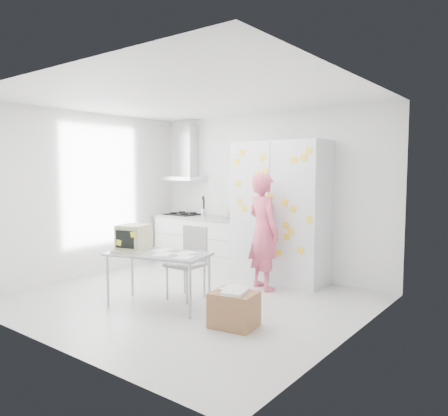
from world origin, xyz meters
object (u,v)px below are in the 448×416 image
Objects in this scene: cardboard_box at (234,309)px; desk at (142,245)px; person at (263,231)px; chair at (190,258)px.

desk is at bearing -178.91° from cardboard_box.
person is 1.80m from desk.
person is at bearing 111.10° from cardboard_box.
person is 1.21× the size of desk.
chair is at bearing 46.84° from desk.
person is 1.75× the size of chair.
chair reaches higher than cardboard_box.
person reaches higher than chair.
person reaches higher than desk.
chair is 1.80× the size of cardboard_box.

